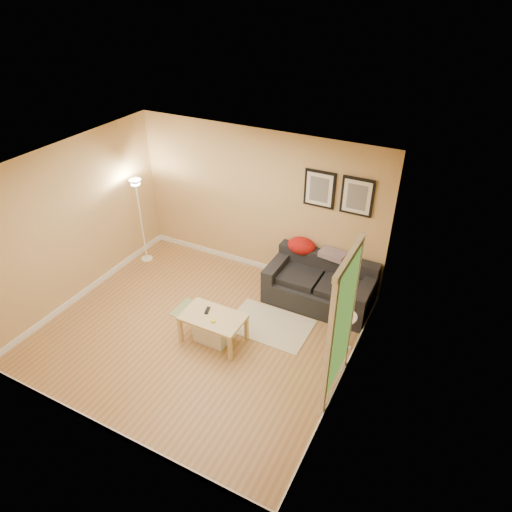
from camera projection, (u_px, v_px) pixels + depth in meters
name	position (u px, v px, depth m)	size (l,w,h in m)	color
floor	(199.00, 331.00, 6.97)	(4.50, 4.50, 0.00)	#AC7B4A
ceiling	(184.00, 171.00, 5.57)	(4.50, 4.50, 0.00)	white
wall_back	(258.00, 203.00, 7.77)	(4.50, 4.50, 0.00)	tan
wall_front	(85.00, 353.00, 4.78)	(4.50, 4.50, 0.00)	tan
wall_left	(73.00, 224.00, 7.14)	(4.00, 4.00, 0.00)	tan
wall_right	(350.00, 308.00, 5.41)	(4.00, 4.00, 0.00)	tan
baseboard_back	(258.00, 265.00, 8.44)	(4.50, 0.02, 0.10)	white
baseboard_front	(107.00, 428.00, 5.46)	(4.50, 0.02, 0.10)	white
baseboard_left	(89.00, 289.00, 7.81)	(0.02, 4.00, 0.10)	white
baseboard_right	(339.00, 381.00, 6.08)	(0.02, 4.00, 0.10)	white
sofa	(320.00, 283.00, 7.39)	(1.70, 0.90, 0.75)	black
red_throw	(301.00, 246.00, 7.62)	(0.48, 0.36, 0.28)	#B11710
plaid_throw	(333.00, 254.00, 7.38)	(0.42, 0.26, 0.10)	#A87362
framed_print_left	(320.00, 189.00, 7.07)	(0.50, 0.04, 0.60)	black
framed_print_right	(357.00, 197.00, 6.84)	(0.50, 0.04, 0.60)	black
area_rug	(270.00, 325.00, 7.09)	(1.25, 0.85, 0.01)	beige
green_runner	(196.00, 312.00, 7.36)	(0.70, 0.50, 0.01)	#668C4C
coffee_table	(214.00, 328.00, 6.70)	(0.91, 0.56, 0.45)	#D5BE82
remote_control	(207.00, 310.00, 6.67)	(0.05, 0.16, 0.02)	black
tape_roll	(213.00, 321.00, 6.47)	(0.07, 0.07, 0.03)	yellow
storage_bin	(213.00, 331.00, 6.75)	(0.51, 0.37, 0.31)	white
side_table	(342.00, 331.00, 6.58)	(0.37, 0.37, 0.56)	white
book_stack	(344.00, 314.00, 6.40)	(0.16, 0.21, 0.07)	#313293
floor_lamp	(142.00, 223.00, 8.27)	(0.21, 0.21, 1.63)	white
doorway	(340.00, 332.00, 5.46)	(0.12, 1.01, 2.13)	white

